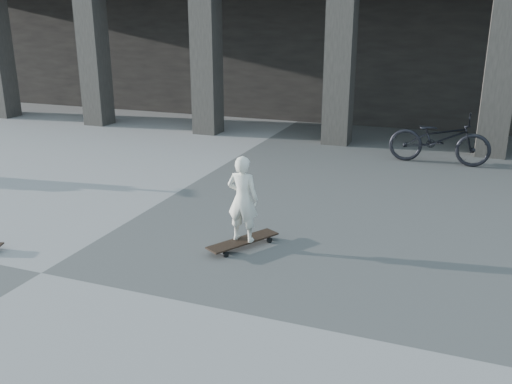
% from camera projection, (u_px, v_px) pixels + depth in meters
% --- Properties ---
extents(ground, '(90.00, 90.00, 0.00)m').
position_uv_depth(ground, '(41.00, 273.00, 6.72)').
color(ground, '#494946').
rests_on(ground, ground).
extents(colonnade, '(28.00, 8.82, 6.00)m').
position_uv_depth(colonnade, '(323.00, 17.00, 18.02)').
color(colonnade, black).
rests_on(colonnade, ground).
extents(longboard, '(0.76, 1.07, 0.11)m').
position_uv_depth(longboard, '(243.00, 241.00, 7.44)').
color(longboard, black).
rests_on(longboard, ground).
extents(child, '(0.44, 0.29, 1.19)m').
position_uv_depth(child, '(243.00, 199.00, 7.25)').
color(child, silver).
rests_on(child, longboard).
extents(bicycle, '(2.11, 0.76, 1.10)m').
position_uv_depth(bicycle, '(439.00, 139.00, 11.58)').
color(bicycle, black).
rests_on(bicycle, ground).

